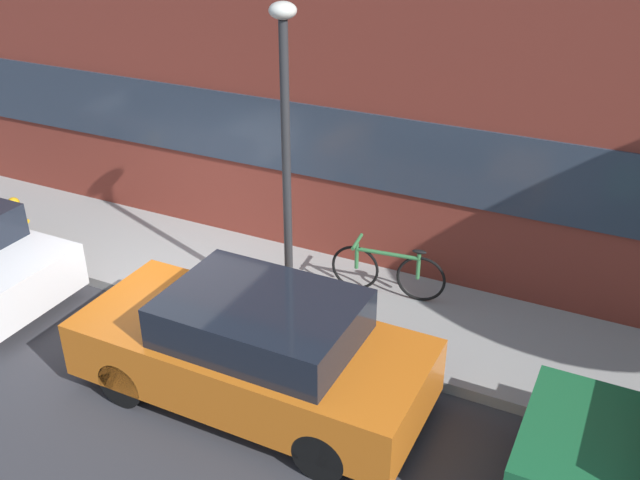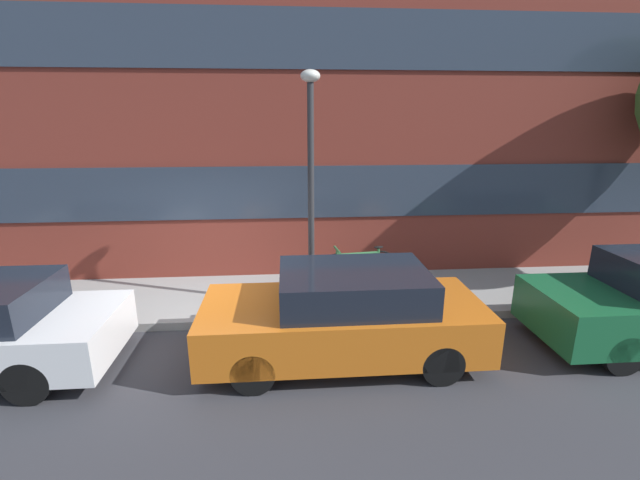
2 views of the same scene
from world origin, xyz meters
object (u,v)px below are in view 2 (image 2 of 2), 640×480
Objects in this scene: fire_hydrant at (27,297)px; parked_car_orange at (345,315)px; bicycle at (358,266)px; lamp_post at (311,166)px.

parked_car_orange is at bearing -15.52° from fire_hydrant.
parked_car_orange is 5.51m from fire_hydrant.
lamp_post is at bearing 36.71° from bicycle.
lamp_post is at bearing 1.25° from fire_hydrant.
fire_hydrant is at bearing -15.52° from parked_car_orange.
parked_car_orange is 1.00× the size of lamp_post.
fire_hydrant is at bearing -178.75° from lamp_post.
lamp_post is (4.91, 0.11, 2.18)m from fire_hydrant.
bicycle is (5.93, 1.09, 0.01)m from fire_hydrant.
bicycle is 0.40× the size of lamp_post.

